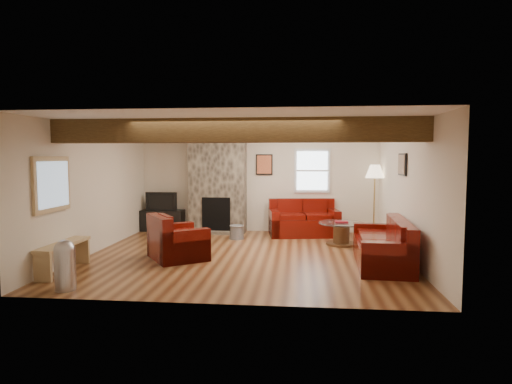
% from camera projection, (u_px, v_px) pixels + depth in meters
% --- Properties ---
extents(room, '(8.00, 8.00, 8.00)m').
position_uv_depth(room, '(245.00, 191.00, 8.13)').
color(room, '#572E17').
rests_on(room, ground).
extents(floor, '(6.00, 6.00, 0.00)m').
position_uv_depth(floor, '(245.00, 255.00, 8.23)').
color(floor, '#572E17').
rests_on(floor, ground).
extents(oak_beam, '(6.00, 0.36, 0.38)m').
position_uv_depth(oak_beam, '(235.00, 131.00, 6.80)').
color(oak_beam, '#35220F').
rests_on(oak_beam, room).
extents(chimney_breast, '(1.40, 0.67, 2.50)m').
position_uv_depth(chimney_breast, '(218.00, 184.00, 10.70)').
color(chimney_breast, '#352F29').
rests_on(chimney_breast, floor).
extents(back_window, '(0.90, 0.08, 1.10)m').
position_uv_depth(back_window, '(312.00, 171.00, 10.66)').
color(back_window, silver).
rests_on(back_window, room).
extents(hatch_window, '(0.08, 1.00, 0.90)m').
position_uv_depth(hatch_window, '(52.00, 184.00, 6.91)').
color(hatch_window, tan).
rests_on(hatch_window, room).
extents(ceiling_dome, '(0.40, 0.40, 0.18)m').
position_uv_depth(ceiling_dome, '(293.00, 130.00, 8.83)').
color(ceiling_dome, silver).
rests_on(ceiling_dome, room).
extents(artwork_back, '(0.42, 0.06, 0.52)m').
position_uv_depth(artwork_back, '(264.00, 165.00, 10.76)').
color(artwork_back, black).
rests_on(artwork_back, room).
extents(artwork_right, '(0.06, 0.55, 0.42)m').
position_uv_depth(artwork_right, '(402.00, 164.00, 8.09)').
color(artwork_right, black).
rests_on(artwork_right, room).
extents(sofa_three, '(1.00, 2.11, 0.79)m').
position_uv_depth(sofa_three, '(382.00, 242.00, 7.51)').
color(sofa_three, '#4C0905').
rests_on(sofa_three, floor).
extents(loveseat, '(1.75, 1.17, 0.86)m').
position_uv_depth(loveseat, '(304.00, 218.00, 10.29)').
color(loveseat, '#4C0905').
rests_on(loveseat, floor).
extents(armchair_red, '(1.32, 1.35, 0.83)m').
position_uv_depth(armchair_red, '(178.00, 237.00, 7.94)').
color(armchair_red, '#4C0905').
rests_on(armchair_red, floor).
extents(coffee_table, '(0.98, 0.98, 0.51)m').
position_uv_depth(coffee_table, '(341.00, 234.00, 9.22)').
color(coffee_table, '#462716').
rests_on(coffee_table, floor).
extents(tv_cabinet, '(1.07, 0.43, 0.54)m').
position_uv_depth(tv_cabinet, '(163.00, 220.00, 10.96)').
color(tv_cabinet, black).
rests_on(tv_cabinet, floor).
extents(television, '(0.81, 0.11, 0.47)m').
position_uv_depth(television, '(162.00, 201.00, 10.92)').
color(television, black).
rests_on(television, tv_cabinet).
extents(floor_lamp, '(0.44, 0.44, 1.71)m').
position_uv_depth(floor_lamp, '(375.00, 175.00, 10.04)').
color(floor_lamp, tan).
rests_on(floor_lamp, floor).
extents(pine_bench, '(0.30, 1.28, 0.48)m').
position_uv_depth(pine_bench, '(64.00, 258.00, 7.03)').
color(pine_bench, tan).
rests_on(pine_bench, floor).
extents(pedal_bin, '(0.38, 0.38, 0.72)m').
position_uv_depth(pedal_bin, '(65.00, 265.00, 6.06)').
color(pedal_bin, '#AFAFB5').
rests_on(pedal_bin, floor).
extents(coal_bucket, '(0.35, 0.35, 0.33)m').
position_uv_depth(coal_bucket, '(237.00, 232.00, 9.87)').
color(coal_bucket, gray).
rests_on(coal_bucket, floor).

